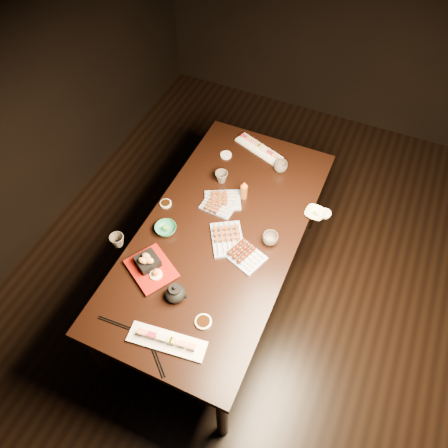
{
  "coord_description": "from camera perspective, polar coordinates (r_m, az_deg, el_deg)",
  "views": [
    {
      "loc": [
        0.16,
        -1.15,
        2.84
      ],
      "look_at": [
        -0.48,
        0.27,
        0.77
      ],
      "focal_mm": 35.0,
      "sensor_mm": 36.0,
      "label": 1
    }
  ],
  "objects": [
    {
      "name": "tempura_tray",
      "position": [
        2.43,
        -9.55,
        -5.38
      ],
      "size": [
        0.34,
        0.32,
        0.1
      ],
      "primitive_type": null,
      "rotation": [
        0.0,
        0.0,
        -0.54
      ],
      "color": "black",
      "rests_on": "dining_table"
    },
    {
      "name": "sauce_dish_se",
      "position": [
        2.29,
        -2.71,
        -12.65
      ],
      "size": [
        0.1,
        0.1,
        0.02
      ],
      "primitive_type": "cylinder",
      "rotation": [
        0.0,
        0.0,
        -0.18
      ],
      "color": "white",
      "rests_on": "dining_table"
    },
    {
      "name": "yakitori_plate_center",
      "position": [
        2.68,
        -0.7,
        2.68
      ],
      "size": [
        0.21,
        0.16,
        0.05
      ],
      "primitive_type": null,
      "rotation": [
        0.0,
        0.0,
        -0.06
      ],
      "color": "#828EB6",
      "rests_on": "dining_table"
    },
    {
      "name": "tsukune_plate",
      "position": [
        2.46,
        2.65,
        -3.86
      ],
      "size": [
        0.27,
        0.23,
        0.06
      ],
      "primitive_type": null,
      "rotation": [
        0.0,
        0.0,
        -0.36
      ],
      "color": "#828EB6",
      "rests_on": "dining_table"
    },
    {
      "name": "ground",
      "position": [
        3.07,
        6.25,
        -15.47
      ],
      "size": [
        5.0,
        5.0,
        0.0
      ],
      "primitive_type": "plane",
      "color": "black",
      "rests_on": "ground"
    },
    {
      "name": "chopsticks_se",
      "position": [
        2.24,
        -8.85,
        -16.69
      ],
      "size": [
        0.18,
        0.16,
        0.01
      ],
      "primitive_type": null,
      "rotation": [
        0.0,
        0.0,
        -0.72
      ],
      "color": "black",
      "rests_on": "dining_table"
    },
    {
      "name": "edamame_bowl_green",
      "position": [
        2.59,
        -7.62,
        -0.62
      ],
      "size": [
        0.18,
        0.18,
        0.04
      ],
      "primitive_type": "imported",
      "rotation": [
        0.0,
        0.0,
        -0.7
      ],
      "color": "#287C5B",
      "rests_on": "dining_table"
    },
    {
      "name": "condiment_bottle",
      "position": [
        2.7,
        2.63,
        4.48
      ],
      "size": [
        0.06,
        0.06,
        0.14
      ],
      "primitive_type": "cylinder",
      "rotation": [
        0.0,
        0.0,
        -0.54
      ],
      "color": "brown",
      "rests_on": "dining_table"
    },
    {
      "name": "teacup_far_right",
      "position": [
        2.9,
        7.38,
        7.46
      ],
      "size": [
        0.1,
        0.1,
        0.07
      ],
      "primitive_type": "imported",
      "rotation": [
        0.0,
        0.0,
        0.07
      ],
      "color": "#50473E",
      "rests_on": "dining_table"
    },
    {
      "name": "edamame_bowl_cream",
      "position": [
        2.7,
        11.78,
        1.38
      ],
      "size": [
        0.13,
        0.13,
        0.03
      ],
      "primitive_type": "imported",
      "rotation": [
        0.0,
        0.0,
        -0.1
      ],
      "color": "beige",
      "rests_on": "dining_table"
    },
    {
      "name": "sauce_dish_nw",
      "position": [
        3.0,
        0.26,
        9.0
      ],
      "size": [
        0.11,
        0.11,
        0.01
      ],
      "primitive_type": "cylinder",
      "rotation": [
        0.0,
        0.0,
        -0.71
      ],
      "color": "white",
      "rests_on": "dining_table"
    },
    {
      "name": "yakitori_plate_right",
      "position": [
        2.52,
        0.44,
        -1.69
      ],
      "size": [
        0.28,
        0.3,
        0.06
      ],
      "primitive_type": null,
      "rotation": [
        0.0,
        0.0,
        -1.02
      ],
      "color": "#828EB6",
      "rests_on": "dining_table"
    },
    {
      "name": "yakitori_plate_left",
      "position": [
        2.7,
        -0.18,
        3.38
      ],
      "size": [
        0.27,
        0.24,
        0.06
      ],
      "primitive_type": null,
      "rotation": [
        0.0,
        0.0,
        0.47
      ],
      "color": "#828EB6",
      "rests_on": "dining_table"
    },
    {
      "name": "sauce_dish_east",
      "position": [
        2.73,
        13.03,
        1.36
      ],
      "size": [
        0.1,
        0.1,
        0.01
      ],
      "primitive_type": "cylinder",
      "rotation": [
        0.0,
        0.0,
        -0.45
      ],
      "color": "white",
      "rests_on": "dining_table"
    },
    {
      "name": "teacup_far_left",
      "position": [
        2.81,
        -0.34,
        6.16
      ],
      "size": [
        0.11,
        0.11,
        0.08
      ],
      "primitive_type": "imported",
      "rotation": [
        0.0,
        0.0,
        -0.37
      ],
      "color": "#50473E",
      "rests_on": "dining_table"
    },
    {
      "name": "sushi_platter_far",
      "position": [
        3.04,
        4.6,
        9.97
      ],
      "size": [
        0.37,
        0.22,
        0.04
      ],
      "primitive_type": null,
      "rotation": [
        0.0,
        0.0,
        2.79
      ],
      "color": "white",
      "rests_on": "dining_table"
    },
    {
      "name": "teapot",
      "position": [
        2.32,
        -6.38,
        -8.85
      ],
      "size": [
        0.13,
        0.13,
        0.11
      ],
      "primitive_type": null,
      "rotation": [
        0.0,
        0.0,
        0.01
      ],
      "color": "black",
      "rests_on": "dining_table"
    },
    {
      "name": "sauce_dish_west",
      "position": [
        2.73,
        -7.62,
        2.66
      ],
      "size": [
        0.09,
        0.09,
        0.01
      ],
      "primitive_type": "cylinder",
      "rotation": [
        0.0,
        0.0,
        -0.27
      ],
      "color": "white",
      "rests_on": "dining_table"
    },
    {
      "name": "sushi_platter_near",
      "position": [
        2.24,
        -7.5,
        -14.82
      ],
      "size": [
        0.41,
        0.16,
        0.05
      ],
      "primitive_type": null,
      "rotation": [
        0.0,
        0.0,
        0.13
      ],
      "color": "white",
      "rests_on": "dining_table"
    },
    {
      "name": "teacup_near_left",
      "position": [
        2.57,
        -13.75,
        -2.13
      ],
      "size": [
        0.1,
        0.1,
        0.08
      ],
      "primitive_type": "imported",
      "rotation": [
        0.0,
        0.0,
        -0.26
      ],
      "color": "#50473E",
      "rests_on": "dining_table"
    },
    {
      "name": "chopsticks_near",
      "position": [
        2.35,
        -13.91,
        -12.48
      ],
      "size": [
        0.2,
        0.03,
        0.01
      ],
      "primitive_type": null,
      "rotation": [
        0.0,
        0.0,
        0.06
      ],
      "color": "black",
      "rests_on": "dining_table"
    },
    {
      "name": "dining_table",
      "position": [
        2.89,
        -0.41,
        -5.44
      ],
      "size": [
        1.36,
        1.98,
        0.75
      ],
      "primitive_type": "cube",
      "rotation": [
        0.0,
        0.0,
        -0.28
      ],
      "color": "black",
      "rests_on": "ground"
    },
    {
      "name": "teacup_mid_right",
      "position": [
        2.52,
        6.06,
        -1.93
      ],
      "size": [
        0.13,
        0.13,
        0.07
      ],
      "primitive_type": "imported",
      "rotation": [
        0.0,
        0.0,
        -0.51
      ],
      "color": "#50473E",
      "rests_on": "dining_table"
    }
  ]
}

